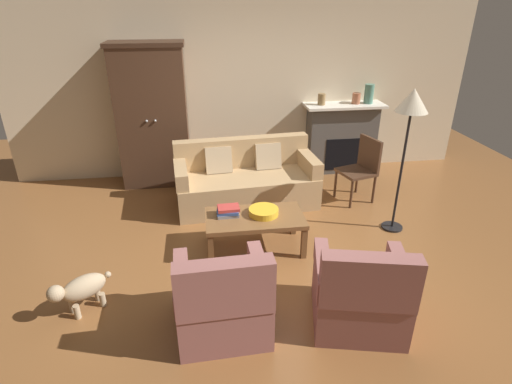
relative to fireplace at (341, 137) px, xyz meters
The scene contains 16 objects.
ground_plane 2.83m from the fireplace, 124.00° to the right, with size 9.60×9.60×0.00m, color brown.
back_wall 1.78m from the fireplace, behind, with size 7.20×0.10×2.80m, color beige.
fireplace is the anchor object (origin of this frame).
armoire 2.99m from the fireplace, behind, with size 1.06×0.57×2.09m.
couch 1.96m from the fireplace, 149.96° to the right, with size 1.98×1.00×0.86m.
coffee_table 2.77m from the fireplace, 128.43° to the right, with size 1.10×0.60×0.42m.
fruit_bowl 2.68m from the fireplace, 127.05° to the right, with size 0.34×0.34×0.07m, color gold.
book_stack 2.91m from the fireplace, 133.70° to the right, with size 0.26×0.19×0.11m.
mantel_vase_bronze 0.74m from the fireplace, behind, with size 0.12×0.12×0.17m, color olive.
mantel_vase_terracotta 0.66m from the fireplace, ahead, with size 0.13×0.13×0.17m, color #A86042.
mantel_vase_jade 0.80m from the fireplace, ahead, with size 0.14×0.14×0.30m, color slate.
armchair_near_left 4.03m from the fireplace, 122.45° to the right, with size 0.80×0.80×0.88m.
armchair_near_right 3.62m from the fireplace, 105.77° to the right, with size 0.92×0.92×0.88m.
side_chair_wooden 1.10m from the fireplace, 93.37° to the right, with size 0.55×0.55×0.90m.
floor_lamp 2.16m from the fireplace, 88.24° to the right, with size 0.36×0.36×1.74m.
dog 4.55m from the fireplace, 138.94° to the right, with size 0.49×0.41×0.39m.
Camera 1 is at (-0.70, -3.81, 2.62)m, focal length 28.53 mm.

